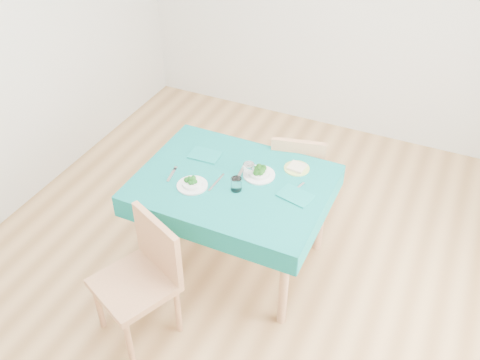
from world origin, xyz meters
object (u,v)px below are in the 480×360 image
at_px(bowl_near, 192,182).
at_px(side_plate, 297,168).
at_px(table, 233,222).
at_px(chair_near, 131,270).
at_px(bowl_far, 259,172).
at_px(chair_far, 299,167).

height_order(bowl_near, side_plate, bowl_near).
xyz_separation_m(table, bowl_near, (-0.22, -0.17, 0.41)).
bearing_deg(table, bowl_near, -143.06).
xyz_separation_m(chair_near, side_plate, (0.64, 1.13, 0.20)).
relative_size(chair_near, bowl_far, 5.07).
bearing_deg(side_plate, chair_far, 105.22).
relative_size(chair_near, bowl_near, 5.40).
bearing_deg(chair_near, chair_far, 94.43).
bearing_deg(bowl_near, side_plate, 39.90).
bearing_deg(side_plate, chair_near, -119.32).
xyz_separation_m(chair_near, chair_far, (0.54, 1.51, -0.07)).
height_order(bowl_near, bowl_far, bowl_far).
relative_size(chair_far, bowl_far, 4.46).
xyz_separation_m(chair_far, bowl_near, (-0.47, -0.85, 0.30)).
bearing_deg(chair_near, side_plate, 84.69).
bearing_deg(side_plate, bowl_near, -140.10).
distance_m(bowl_near, bowl_far, 0.46).
distance_m(chair_near, chair_far, 1.60).
bearing_deg(table, bowl_far, 43.02).
relative_size(bowl_near, side_plate, 1.16).
bearing_deg(chair_far, table, 57.36).
bearing_deg(chair_far, side_plate, 92.33).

